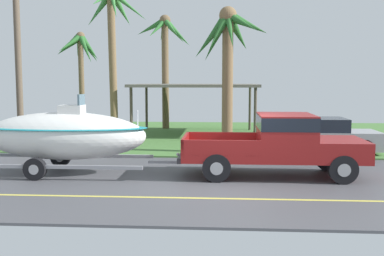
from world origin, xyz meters
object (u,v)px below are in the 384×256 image
pickup_truck_towing (284,142)px  carport_awning (196,87)px  palm_tree_near_right (166,45)px  parked_sedan_near (315,136)px  palm_tree_mid (228,46)px  palm_tree_far_right (112,27)px  utility_pole (18,48)px  boat_on_trailer (64,135)px  palm_tree_near_left (81,54)px

pickup_truck_towing → carport_awning: (-3.24, 10.20, 1.49)m
pickup_truck_towing → palm_tree_near_right: 14.40m
parked_sedan_near → palm_tree_mid: (-3.43, -0.23, 3.47)m
carport_awning → palm_tree_near_right: 4.04m
palm_tree_far_right → utility_pole: 5.33m
boat_on_trailer → carport_awning: carport_awning is taller
palm_tree_far_right → carport_awning: bearing=30.9°
pickup_truck_towing → palm_tree_mid: (-1.63, 4.26, 3.11)m
pickup_truck_towing → parked_sedan_near: (1.79, 4.49, -0.36)m
carport_awning → palm_tree_mid: size_ratio=1.13×
palm_tree_far_right → palm_tree_mid: bearing=-34.5°
boat_on_trailer → carport_awning: bearing=71.5°
palm_tree_mid → palm_tree_far_right: size_ratio=0.78×
palm_tree_near_right → utility_pole: (-4.45, -9.48, -0.82)m
pickup_truck_towing → utility_pole: bearing=160.2°
boat_on_trailer → carport_awning: 10.84m
palm_tree_near_left → palm_tree_far_right: (2.25, -2.30, 1.11)m
parked_sedan_near → palm_tree_near_left: (-11.05, 5.76, 3.52)m
parked_sedan_near → palm_tree_mid: bearing=-176.2°
parked_sedan_near → palm_tree_far_right: (-8.80, 3.46, 4.63)m
palm_tree_far_right → boat_on_trailer: bearing=-87.5°
boat_on_trailer → palm_tree_near_right: size_ratio=0.96×
boat_on_trailer → carport_awning: size_ratio=0.99×
boat_on_trailer → utility_pole: utility_pole is taller
parked_sedan_near → palm_tree_mid: 4.88m
palm_tree_near_right → palm_tree_mid: (3.47, -8.65, -0.71)m
parked_sedan_near → carport_awning: size_ratio=0.73×
parked_sedan_near → carport_awning: carport_awning is taller
palm_tree_near_left → palm_tree_mid: 9.69m
utility_pole → carport_awning: bearing=47.0°
palm_tree_near_right → palm_tree_far_right: size_ratio=0.91×
carport_awning → palm_tree_mid: palm_tree_mid is taller
palm_tree_near_left → utility_pole: bearing=-92.4°
palm_tree_mid → palm_tree_far_right: (-5.37, 3.68, 1.16)m
pickup_truck_towing → palm_tree_far_right: bearing=131.4°
boat_on_trailer → palm_tree_near_left: bearing=104.3°
parked_sedan_near → utility_pole: size_ratio=0.60×
carport_awning → palm_tree_near_left: size_ratio=1.19×
pickup_truck_towing → palm_tree_near_left: 14.17m
pickup_truck_towing → palm_tree_near_left: size_ratio=1.03×
parked_sedan_near → palm_tree_near_left: size_ratio=0.87×
parked_sedan_near → utility_pole: (-11.34, -1.05, 3.36)m
utility_pole → palm_tree_far_right: bearing=60.6°
carport_awning → parked_sedan_near: bearing=-48.6°
carport_awning → palm_tree_far_right: size_ratio=0.88×
carport_awning → palm_tree_near_left: (-6.01, 0.05, 1.67)m
parked_sedan_near → palm_tree_near_right: palm_tree_near_right is taller
boat_on_trailer → palm_tree_near_right: 13.52m
carport_awning → utility_pole: bearing=-133.0°
boat_on_trailer → palm_tree_far_right: size_ratio=0.88×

